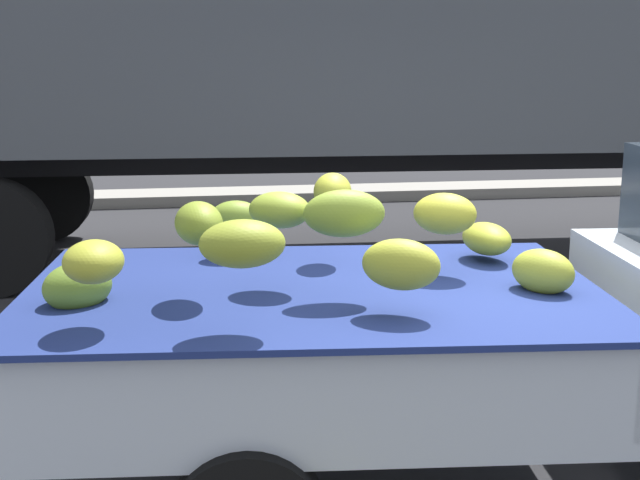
# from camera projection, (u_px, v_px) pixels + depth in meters

# --- Properties ---
(ground) EXTENTS (220.00, 220.00, 0.00)m
(ground) POSITION_uv_depth(u_px,v_px,m) (513.00, 472.00, 4.58)
(ground) COLOR #28282B
(curb_strip) EXTENTS (80.00, 0.80, 0.16)m
(curb_strip) POSITION_uv_depth(u_px,v_px,m) (302.00, 194.00, 12.91)
(curb_strip) COLOR gray
(curb_strip) RESTS_ON ground
(semi_trailer) EXTENTS (12.10, 3.12, 3.95)m
(semi_trailer) POSITION_uv_depth(u_px,v_px,m) (357.00, 18.00, 8.87)
(semi_trailer) COLOR #4C5156
(semi_trailer) RESTS_ON ground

